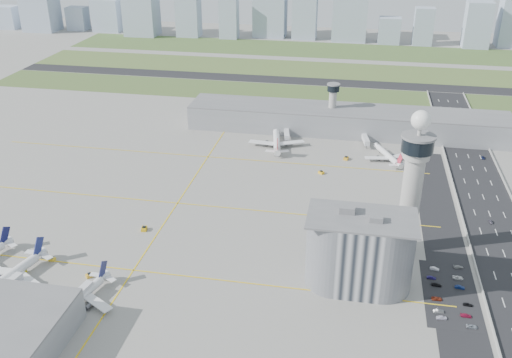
% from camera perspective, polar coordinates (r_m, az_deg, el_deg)
% --- Properties ---
extents(ground, '(1000.00, 1000.00, 0.00)m').
position_cam_1_polar(ground, '(259.73, -1.44, -6.31)').
color(ground, gray).
extents(grass_strip_0, '(480.00, 50.00, 0.08)m').
position_cam_1_polar(grass_strip_0, '(465.72, 1.93, 8.63)').
color(grass_strip_0, '#44622E').
rests_on(grass_strip_0, ground).
extents(grass_strip_1, '(480.00, 60.00, 0.08)m').
position_cam_1_polar(grass_strip_1, '(537.07, 3.19, 10.97)').
color(grass_strip_1, '#4F6630').
rests_on(grass_strip_1, ground).
extents(grass_strip_2, '(480.00, 70.00, 0.08)m').
position_cam_1_polar(grass_strip_2, '(614.15, 4.23, 12.85)').
color(grass_strip_2, '#4C6730').
rests_on(grass_strip_2, ground).
extents(runway, '(480.00, 22.00, 0.10)m').
position_cam_1_polar(runway, '(500.78, 2.59, 9.87)').
color(runway, black).
rests_on(runway, ground).
extents(highway, '(28.00, 500.00, 0.10)m').
position_cam_1_polar(highway, '(264.33, 24.03, -8.22)').
color(highway, black).
rests_on(highway, ground).
extents(barrier_left, '(0.60, 500.00, 1.20)m').
position_cam_1_polar(barrier_left, '(260.78, 21.06, -7.98)').
color(barrier_left, '#9E9E99').
rests_on(barrier_left, ground).
extents(landside_road, '(18.00, 260.00, 0.08)m').
position_cam_1_polar(landside_road, '(250.80, 18.88, -9.20)').
color(landside_road, black).
rests_on(landside_road, ground).
extents(parking_lot, '(20.00, 44.00, 0.10)m').
position_cam_1_polar(parking_lot, '(240.76, 18.73, -10.79)').
color(parking_lot, black).
rests_on(parking_lot, ground).
extents(taxiway_line_h_0, '(260.00, 0.60, 0.01)m').
position_cam_1_polar(taxiway_line_h_0, '(246.66, -12.16, -8.91)').
color(taxiway_line_h_0, yellow).
rests_on(taxiway_line_h_0, ground).
extents(taxiway_line_h_1, '(260.00, 0.60, 0.01)m').
position_cam_1_polar(taxiway_line_h_1, '(294.25, -7.87, -2.41)').
color(taxiway_line_h_1, yellow).
rests_on(taxiway_line_h_1, ground).
extents(taxiway_line_h_2, '(260.00, 0.60, 0.01)m').
position_cam_1_polar(taxiway_line_h_2, '(345.73, -4.84, 2.22)').
color(taxiway_line_h_2, yellow).
rests_on(taxiway_line_h_2, ground).
extents(taxiway_line_v, '(0.60, 260.00, 0.01)m').
position_cam_1_polar(taxiway_line_v, '(294.25, -7.87, -2.41)').
color(taxiway_line_v, yellow).
rests_on(taxiway_line_v, ground).
extents(control_tower, '(14.00, 14.00, 64.50)m').
position_cam_1_polar(control_tower, '(246.75, 15.46, 0.13)').
color(control_tower, '#ADAAA5').
rests_on(control_tower, ground).
extents(secondary_tower, '(8.60, 8.60, 31.90)m').
position_cam_1_polar(secondary_tower, '(384.11, 7.66, 7.55)').
color(secondary_tower, '#ADAAA5').
rests_on(secondary_tower, ground).
extents(admin_building, '(42.00, 24.00, 33.50)m').
position_cam_1_polar(admin_building, '(228.72, 10.29, -7.15)').
color(admin_building, '#B2B2B7').
rests_on(admin_building, ground).
extents(terminal_pier, '(210.00, 32.00, 15.80)m').
position_cam_1_polar(terminal_pier, '(385.46, 9.03, 5.81)').
color(terminal_pier, gray).
rests_on(terminal_pier, ground).
extents(airplane_near_b, '(42.94, 47.39, 11.31)m').
position_cam_1_polar(airplane_near_b, '(251.19, -23.61, -8.49)').
color(airplane_near_b, white).
rests_on(airplane_near_b, ground).
extents(airplane_near_c, '(37.28, 41.17, 9.84)m').
position_cam_1_polar(airplane_near_c, '(230.32, -17.38, -10.92)').
color(airplane_near_c, white).
rests_on(airplane_near_c, ground).
extents(airplane_far_a, '(42.09, 47.13, 11.64)m').
position_cam_1_polar(airplane_far_a, '(358.88, 2.08, 4.22)').
color(airplane_far_a, white).
rests_on(airplane_far_a, ground).
extents(airplane_far_b, '(41.01, 43.55, 9.65)m').
position_cam_1_polar(airplane_far_b, '(348.25, 13.05, 2.66)').
color(airplane_far_b, white).
rests_on(airplane_far_b, ground).
extents(jet_bridge_near_2, '(5.39, 14.31, 5.70)m').
position_cam_1_polar(jet_bridge_near_2, '(228.05, -18.25, -12.13)').
color(jet_bridge_near_2, silver).
rests_on(jet_bridge_near_2, ground).
extents(jet_bridge_far_0, '(5.39, 14.31, 5.70)m').
position_cam_1_polar(jet_bridge_far_0, '(374.91, 3.05, 4.69)').
color(jet_bridge_far_0, silver).
rests_on(jet_bridge_far_0, ground).
extents(jet_bridge_far_1, '(5.39, 14.31, 5.70)m').
position_cam_1_polar(jet_bridge_far_1, '(372.23, 10.72, 4.10)').
color(jet_bridge_far_1, silver).
rests_on(jet_bridge_far_1, ground).
extents(tug_0, '(3.70, 2.68, 2.05)m').
position_cam_1_polar(tug_0, '(258.06, -22.41, -8.51)').
color(tug_0, yellow).
rests_on(tug_0, ground).
extents(tug_1, '(2.92, 2.05, 1.66)m').
position_cam_1_polar(tug_1, '(261.92, -19.75, -7.52)').
color(tug_1, yellow).
rests_on(tug_1, ground).
extents(tug_2, '(3.60, 3.58, 1.75)m').
position_cam_1_polar(tug_2, '(246.71, -16.30, -9.19)').
color(tug_2, gold).
rests_on(tug_2, ground).
extents(tug_3, '(2.88, 3.79, 2.02)m').
position_cam_1_polar(tug_3, '(272.96, -11.13, -4.86)').
color(tug_3, gold).
rests_on(tug_3, ground).
extents(tug_4, '(3.71, 3.59, 1.79)m').
position_cam_1_polar(tug_4, '(324.78, 6.54, 0.69)').
color(tug_4, '#F0AF16').
rests_on(tug_4, ground).
extents(tug_5, '(3.22, 4.00, 2.03)m').
position_cam_1_polar(tug_5, '(344.72, 9.00, 2.10)').
color(tug_5, gold).
rests_on(tug_5, ground).
extents(car_lot_0, '(3.99, 1.98, 1.31)m').
position_cam_1_polar(car_lot_0, '(226.90, 18.08, -13.03)').
color(car_lot_0, silver).
rests_on(car_lot_0, ground).
extents(car_lot_1, '(4.06, 1.90, 1.29)m').
position_cam_1_polar(car_lot_1, '(229.53, 17.79, -12.48)').
color(car_lot_1, gray).
rests_on(car_lot_1, ground).
extents(car_lot_2, '(4.12, 2.01, 1.13)m').
position_cam_1_polar(car_lot_2, '(235.70, 17.63, -11.34)').
color(car_lot_2, maroon).
rests_on(car_lot_2, ground).
extents(car_lot_3, '(4.13, 1.92, 1.17)m').
position_cam_1_polar(car_lot_3, '(243.18, 17.60, -10.05)').
color(car_lot_3, black).
rests_on(car_lot_3, ground).
extents(car_lot_4, '(3.80, 1.64, 1.28)m').
position_cam_1_polar(car_lot_4, '(246.68, 17.14, -9.39)').
color(car_lot_4, navy).
rests_on(car_lot_4, ground).
extents(car_lot_5, '(3.95, 1.90, 1.25)m').
position_cam_1_polar(car_lot_5, '(252.43, 17.42, -8.55)').
color(car_lot_5, silver).
rests_on(car_lot_5, ground).
extents(car_lot_6, '(3.94, 1.86, 1.09)m').
position_cam_1_polar(car_lot_6, '(226.55, 20.77, -13.62)').
color(car_lot_6, '#8D95A2').
rests_on(car_lot_6, ground).
extents(car_lot_7, '(4.08, 1.73, 1.17)m').
position_cam_1_polar(car_lot_7, '(230.82, 20.27, -12.69)').
color(car_lot_7, maroon).
rests_on(car_lot_7, ground).
extents(car_lot_8, '(3.57, 1.65, 1.18)m').
position_cam_1_polar(car_lot_8, '(236.45, 20.42, -11.68)').
color(car_lot_8, black).
rests_on(car_lot_8, ground).
extents(car_lot_9, '(3.97, 1.79, 1.26)m').
position_cam_1_polar(car_lot_9, '(244.60, 19.70, -10.16)').
color(car_lot_9, '#0C1D4E').
rests_on(car_lot_9, ground).
extents(car_lot_10, '(4.37, 2.19, 1.19)m').
position_cam_1_polar(car_lot_10, '(250.01, 19.54, -9.28)').
color(car_lot_10, white).
rests_on(car_lot_10, ground).
extents(car_lot_11, '(4.24, 2.15, 1.18)m').
position_cam_1_polar(car_lot_11, '(256.75, 19.60, -8.29)').
color(car_lot_11, gray).
rests_on(car_lot_11, ground).
extents(car_hw_1, '(1.58, 3.55, 1.13)m').
position_cam_1_polar(car_hw_1, '(296.17, 22.40, -3.98)').
color(car_hw_1, '#26242D').
rests_on(car_hw_1, ground).
extents(car_hw_2, '(1.84, 4.00, 1.11)m').
position_cam_1_polar(car_hw_2, '(368.03, 21.77, 1.98)').
color(car_hw_2, '#17204C').
rests_on(car_hw_2, ground).
extents(car_hw_4, '(1.73, 3.43, 1.12)m').
position_cam_1_polar(car_hw_4, '(423.10, 18.52, 5.54)').
color(car_hw_4, gray).
rests_on(car_hw_4, ground).
extents(skyline_bldg_0, '(24.05, 19.24, 26.50)m').
position_cam_1_polar(skyline_bldg_0, '(775.19, -23.55, 14.60)').
color(skyline_bldg_0, '#9EADC1').
rests_on(skyline_bldg_0, ground).
extents(skyline_bldg_1, '(37.63, 30.10, 65.60)m').
position_cam_1_polar(skyline_bldg_1, '(744.20, -20.88, 16.19)').
color(skyline_bldg_1, '#9EADC1').
rests_on(skyline_bldg_1, ground).
extents(skyline_bldg_2, '(22.81, 18.25, 26.79)m').
position_cam_1_polar(skyline_bldg_2, '(738.72, -17.39, 15.08)').
color(skyline_bldg_2, '#9EADC1').
rests_on(skyline_bldg_2, ground).
extents(skyline_bldg_3, '(32.30, 25.84, 36.93)m').
position_cam_1_polar(skyline_bldg_3, '(722.04, -14.57, 15.59)').
color(skyline_bldg_3, '#9EADC1').
rests_on(skyline_bldg_3, ground).
extents(skyline_bldg_4, '(35.81, 28.65, 60.36)m').
position_cam_1_polar(skyline_bldg_4, '(686.70, -11.44, 16.39)').
color(skyline_bldg_4, '#9EADC1').
rests_on(skyline_bldg_4, ground).
extents(skyline_bldg_5, '(25.49, 20.39, 66.89)m').
position_cam_1_polar(skyline_bldg_5, '(672.40, -6.81, 16.79)').
color(skyline_bldg_5, '#9EADC1').
rests_on(skyline_bldg_5, ground).
extents(skyline_bldg_6, '(20.04, 16.03, 45.20)m').
position_cam_1_polar(skyline_bldg_6, '(660.19, -2.72, 15.81)').
color(skyline_bldg_6, '#9EADC1').
rests_on(skyline_bldg_6, ground).
extents(skyline_bldg_7, '(35.76, 28.61, 61.22)m').
position_cam_1_polar(skyline_bldg_7, '(668.85, 1.42, 16.66)').
color(skyline_bldg_7, '#9EADC1').
rests_on(skyline_bldg_7, ground).
extents(skyline_bldg_8, '(26.33, 21.06, 83.39)m').
position_cam_1_polar(skyline_bldg_8, '(656.70, 4.97, 17.38)').
color(skyline_bldg_8, '#9EADC1').
rests_on(skyline_bldg_8, ground).
extents(skyline_bldg_9, '(36.96, 29.57, 62.11)m').
position_cam_1_polar(skyline_bldg_9, '(655.96, 9.43, 16.19)').
color(skyline_bldg_9, '#9EADC1').
rests_on(skyline_bldg_9, ground).
extents(skyline_bldg_10, '(23.01, 18.41, 27.75)m').
position_cam_1_polar(skyline_bldg_10, '(650.84, 13.19, 14.26)').
color(skyline_bldg_10, '#9EADC1').
rests_on(skyline_bldg_10, ground).
extents(skyline_bldg_11, '(20.22, 16.18, 38.97)m').
position_cam_1_polar(skyline_bldg_11, '(651.81, 16.40, 14.42)').
color(skyline_bldg_11, '#9EADC1').
rests_on(skyline_bldg_11, ground).
extents(skyline_bldg_12, '(26.14, 20.92, 46.89)m').
position_cam_1_polar(skyline_bldg_12, '(656.37, 21.26, 14.17)').
color(skyline_bldg_12, '#9EADC1').
rests_on(skyline_bldg_12, ground).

